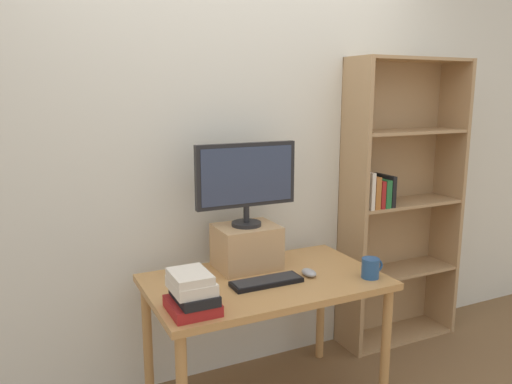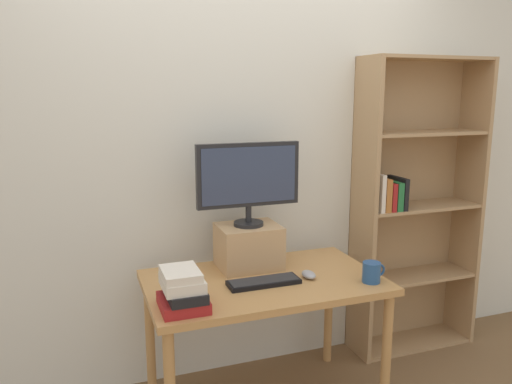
% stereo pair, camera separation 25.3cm
% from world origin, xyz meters
% --- Properties ---
extents(back_wall, '(7.00, 0.08, 2.60)m').
position_xyz_m(back_wall, '(0.00, 0.49, 1.30)').
color(back_wall, silver).
rests_on(back_wall, ground_plane).
extents(desk, '(1.20, 0.72, 0.73)m').
position_xyz_m(desk, '(0.00, 0.00, 0.64)').
color(desk, '#B7844C').
rests_on(desk, ground_plane).
extents(bookshelf_unit, '(0.83, 0.28, 1.88)m').
position_xyz_m(bookshelf_unit, '(1.15, 0.35, 0.95)').
color(bookshelf_unit, tan).
rests_on(bookshelf_unit, ground_plane).
extents(riser_box, '(0.33, 0.27, 0.23)m').
position_xyz_m(riser_box, '(-0.01, 0.20, 0.85)').
color(riser_box, tan).
rests_on(riser_box, desk).
extents(computer_monitor, '(0.56, 0.16, 0.45)m').
position_xyz_m(computer_monitor, '(-0.01, 0.20, 1.22)').
color(computer_monitor, black).
rests_on(computer_monitor, riser_box).
extents(keyboard, '(0.36, 0.12, 0.02)m').
position_xyz_m(keyboard, '(-0.03, -0.07, 0.74)').
color(keyboard, black).
rests_on(keyboard, desk).
extents(computer_mouse, '(0.06, 0.10, 0.04)m').
position_xyz_m(computer_mouse, '(0.22, -0.06, 0.75)').
color(computer_mouse, '#99999E').
rests_on(computer_mouse, desk).
extents(book_stack, '(0.20, 0.24, 0.18)m').
position_xyz_m(book_stack, '(-0.46, -0.21, 0.81)').
color(book_stack, maroon).
rests_on(book_stack, desk).
extents(coffee_mug, '(0.12, 0.09, 0.10)m').
position_xyz_m(coffee_mug, '(0.50, -0.22, 0.78)').
color(coffee_mug, '#234C84').
rests_on(coffee_mug, desk).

